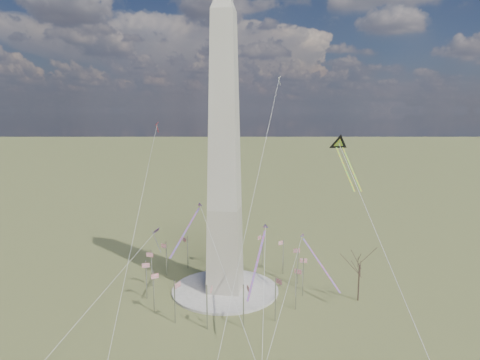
# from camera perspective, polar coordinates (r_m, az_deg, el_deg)

# --- Properties ---
(ground) EXTENTS (2000.00, 2000.00, 0.00)m
(ground) POSITION_cam_1_polar(r_m,az_deg,el_deg) (149.90, -1.98, -14.56)
(ground) COLOR #4C542A
(ground) RESTS_ON ground
(plaza) EXTENTS (36.00, 36.00, 0.80)m
(plaza) POSITION_cam_1_polar(r_m,az_deg,el_deg) (149.74, -1.98, -14.42)
(plaza) COLOR beige
(plaza) RESTS_ON ground
(washington_monument) EXTENTS (15.56, 15.56, 100.00)m
(washington_monument) POSITION_cam_1_polar(r_m,az_deg,el_deg) (137.74, -2.09, 4.02)
(washington_monument) COLOR #A89F8D
(washington_monument) RESTS_ON plaza
(flagpole_ring) EXTENTS (54.40, 54.40, 13.00)m
(flagpole_ring) POSITION_cam_1_polar(r_m,az_deg,el_deg) (147.12, -2.00, -11.97)
(flagpole_ring) COLOR #B3B6BA
(flagpole_ring) RESTS_ON ground
(tree_near) EXTENTS (10.33, 10.33, 18.07)m
(tree_near) POSITION_cam_1_polar(r_m,az_deg,el_deg) (143.32, 15.67, -10.51)
(tree_near) COLOR #46332A
(tree_near) RESTS_ON ground
(kite_delta_black) EXTENTS (9.57, 18.86, 15.36)m
(kite_delta_black) POSITION_cam_1_polar(r_m,az_deg,el_deg) (137.69, 13.19, 4.38)
(kite_delta_black) COLOR black
(kite_delta_black) RESTS_ON ground
(kite_diamond_purple) EXTENTS (2.49, 3.31, 9.67)m
(kite_diamond_purple) POSITION_cam_1_polar(r_m,az_deg,el_deg) (157.39, -11.10, -7.01)
(kite_diamond_purple) COLOR #491A76
(kite_diamond_purple) RESTS_ON ground
(kite_streamer_left) EXTENTS (3.64, 21.55, 14.80)m
(kite_streamer_left) POSITION_cam_1_polar(r_m,az_deg,el_deg) (120.22, 2.66, -9.43)
(kite_streamer_left) COLOR #E1234B
(kite_streamer_left) RESTS_ON ground
(kite_streamer_mid) EXTENTS (5.84, 18.98, 13.24)m
(kite_streamer_mid) POSITION_cam_1_polar(r_m,az_deg,el_deg) (137.00, -6.72, -5.78)
(kite_streamer_mid) COLOR #E1234B
(kite_streamer_mid) RESTS_ON ground
(kite_streamer_right) EXTENTS (13.51, 17.16, 14.18)m
(kite_streamer_right) POSITION_cam_1_polar(r_m,az_deg,el_deg) (146.72, 9.96, -9.83)
(kite_streamer_right) COLOR #E1234B
(kite_streamer_right) RESTS_ON ground
(kite_small_red) EXTENTS (1.14, 1.89, 4.52)m
(kite_small_red) POSITION_cam_1_polar(r_m,az_deg,el_deg) (186.06, -10.99, 7.25)
(kite_small_red) COLOR red
(kite_small_red) RESTS_ON ground
(kite_small_white) EXTENTS (1.30, 1.91, 4.03)m
(kite_small_white) POSITION_cam_1_polar(r_m,az_deg,el_deg) (183.05, 5.28, 13.33)
(kite_small_white) COLOR silver
(kite_small_white) RESTS_ON ground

